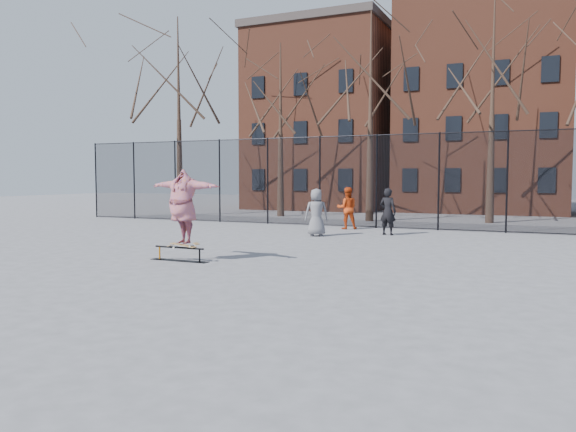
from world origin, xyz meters
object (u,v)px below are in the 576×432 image
at_px(bystander_black, 388,212).
at_px(skater, 183,206).
at_px(bystander_red, 347,208).
at_px(skateboard, 183,245).
at_px(skate_rail, 179,255).
at_px(bystander_grey, 316,212).

bearing_deg(bystander_black, skater, 80.85).
relative_size(bystander_black, bystander_red, 1.01).
xyz_separation_m(skateboard, skater, (0.00, 0.00, 1.01)).
bearing_deg(skate_rail, bystander_red, 83.72).
relative_size(skateboard, bystander_grey, 0.45).
bearing_deg(bystander_red, skater, 60.26).
bearing_deg(skate_rail, skateboard, -0.00).
bearing_deg(skateboard, bystander_grey, 83.15).
xyz_separation_m(bystander_black, bystander_red, (-2.16, 1.65, -0.01)).
distance_m(skater, bystander_black, 9.26).
distance_m(skate_rail, bystander_grey, 7.30).
height_order(skate_rail, bystander_grey, bystander_grey).
xyz_separation_m(skater, bystander_grey, (0.86, 7.20, -0.55)).
bearing_deg(bystander_red, bystander_black, 118.38).
distance_m(skateboard, bystander_grey, 7.26).
bearing_deg(bystander_grey, bystander_red, -119.72).
bearing_deg(bystander_grey, skater, 55.98).
height_order(skater, bystander_grey, skater).
height_order(skate_rail, skater, skater).
bearing_deg(bystander_red, skate_rail, 59.52).
distance_m(skate_rail, bystander_black, 9.32).
relative_size(bystander_grey, bystander_red, 1.00).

